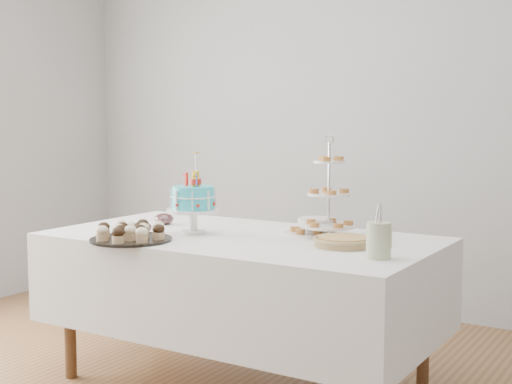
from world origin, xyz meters
The scene contains 11 objects.
walls centered at (0.00, 0.00, 1.35)m, with size 5.04×4.04×2.70m.
table centered at (0.00, 0.30, 0.54)m, with size 1.92×1.02×0.77m.
birthday_cake centered at (-0.24, 0.22, 0.88)m, with size 0.27×0.27×0.41m.
cupcake_tray centered at (-0.36, -0.10, 0.81)m, with size 0.39×0.39×0.09m.
pie centered at (0.56, 0.30, 0.80)m, with size 0.28×0.28×0.04m.
tiered_stand centered at (0.39, 0.48, 0.98)m, with size 0.26×0.26×0.50m.
plate_stack centered at (0.29, 0.57, 0.81)m, with size 0.19×0.19×0.08m.
pastry_plate centered at (0.27, 0.50, 0.79)m, with size 0.25×0.25×0.04m.
jam_bowl_a centered at (-0.47, 0.10, 0.80)m, with size 0.10×0.10×0.06m.
jam_bowl_b centered at (-0.56, 0.39, 0.80)m, with size 0.11×0.11×0.06m.
utensil_pitcher centered at (0.80, 0.12, 0.85)m, with size 0.11×0.10×0.23m.
Camera 1 is at (1.90, -2.63, 1.35)m, focal length 50.00 mm.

